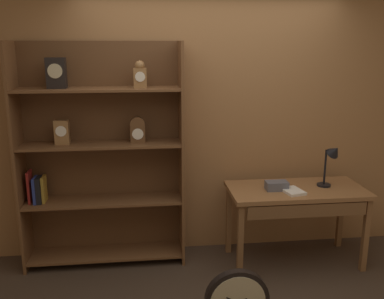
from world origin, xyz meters
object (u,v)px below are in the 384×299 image
Objects in this scene: workbench at (297,198)px; bookshelf at (100,158)px; toolbox_small at (277,186)px; desk_lamp at (332,159)px; open_repair_manual at (293,191)px.

bookshelf is at bearing 171.40° from workbench.
bookshelf is 10.34× the size of toolbox_small.
toolbox_small is (1.62, -0.27, -0.25)m from bookshelf.
open_repair_manual is (-0.40, -0.10, -0.27)m from desk_lamp.
bookshelf is 4.85× the size of desk_lamp.
toolbox_small is at bearing -9.60° from bookshelf.
toolbox_small is at bearing 179.45° from workbench.
workbench is at bearing -8.60° from bookshelf.
workbench is 6.31× the size of toolbox_small.
bookshelf is 1.88m from workbench.
desk_lamp reaches higher than toolbox_small.
open_repair_manual is at bearing -165.41° from desk_lamp.
desk_lamp reaches higher than workbench.
bookshelf is at bearing 173.22° from desk_lamp.
toolbox_small reaches higher than open_repair_manual.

